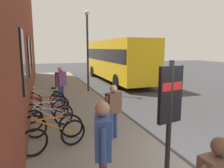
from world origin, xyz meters
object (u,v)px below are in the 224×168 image
at_px(bicycle_leaning_wall, 47,104).
at_px(pedestrian_crossing_street, 113,106).
at_px(pedestrian_near_bus, 61,81).
at_px(bicycle_under_window, 47,110).
at_px(pedestrian_by_facade, 103,143).
at_px(bicycle_far_end, 49,117).
at_px(bicycle_mid_rack, 46,100).
at_px(transit_info_sign, 170,102).
at_px(bicycle_by_door, 55,136).
at_px(city_bus, 116,58).
at_px(bicycle_beside_lamp, 53,125).
at_px(street_lamp, 88,44).

relative_size(bicycle_leaning_wall, pedestrian_crossing_street, 1.11).
height_order(pedestrian_crossing_street, pedestrian_near_bus, pedestrian_near_bus).
distance_m(bicycle_under_window, pedestrian_by_facade, 4.80).
bearing_deg(bicycle_far_end, pedestrian_crossing_street, -129.42).
relative_size(bicycle_far_end, bicycle_mid_rack, 1.00).
xyz_separation_m(pedestrian_crossing_street, pedestrian_by_facade, (-2.47, 1.05, 0.13)).
height_order(bicycle_far_end, bicycle_under_window, same).
bearing_deg(bicycle_mid_rack, bicycle_leaning_wall, -178.92).
distance_m(bicycle_under_window, pedestrian_crossing_street, 2.91).
xyz_separation_m(bicycle_leaning_wall, transit_info_sign, (-5.35, -2.11, 1.21)).
bearing_deg(pedestrian_by_facade, transit_info_sign, -80.40).
height_order(bicycle_mid_rack, pedestrian_crossing_street, pedestrian_crossing_street).
distance_m(bicycle_by_door, pedestrian_near_bus, 4.78).
xyz_separation_m(bicycle_by_door, pedestrian_near_bus, (4.68, -0.63, 0.69)).
distance_m(bicycle_under_window, transit_info_sign, 5.09).
bearing_deg(bicycle_under_window, bicycle_mid_rack, -0.90).
distance_m(bicycle_under_window, bicycle_mid_rack, 1.73).
bearing_deg(bicycle_leaning_wall, pedestrian_near_bus, -28.08).
bearing_deg(bicycle_leaning_wall, bicycle_mid_rack, 1.08).
height_order(bicycle_by_door, bicycle_far_end, same).
xyz_separation_m(city_bus, pedestrian_by_facade, (-13.62, 5.19, -0.70)).
distance_m(bicycle_beside_lamp, pedestrian_by_facade, 3.19).
bearing_deg(street_lamp, bicycle_beside_lamp, 158.91).
bearing_deg(bicycle_by_door, pedestrian_crossing_street, -82.00).
relative_size(bicycle_mid_rack, pedestrian_crossing_street, 1.07).
distance_m(bicycle_beside_lamp, bicycle_far_end, 0.86).
relative_size(bicycle_beside_lamp, pedestrian_by_facade, 0.96).
bearing_deg(bicycle_mid_rack, transit_info_sign, -160.97).
bearing_deg(bicycle_by_door, pedestrian_near_bus, -7.71).
distance_m(bicycle_by_door, pedestrian_by_facade, 2.42).
bearing_deg(bicycle_mid_rack, pedestrian_by_facade, -173.62).
relative_size(pedestrian_crossing_street, street_lamp, 0.33).
height_order(bicycle_far_end, pedestrian_by_facade, pedestrian_by_facade).
relative_size(bicycle_beside_lamp, bicycle_under_window, 1.00).
xyz_separation_m(bicycle_beside_lamp, transit_info_sign, (-2.81, -2.04, 1.21)).
height_order(bicycle_leaning_wall, city_bus, city_bus).
bearing_deg(pedestrian_crossing_street, bicycle_mid_rack, 24.12).
relative_size(bicycle_far_end, bicycle_under_window, 0.99).
bearing_deg(street_lamp, pedestrian_by_facade, 168.84).
bearing_deg(bicycle_beside_lamp, bicycle_mid_rack, 1.62).
relative_size(bicycle_far_end, pedestrian_by_facade, 0.95).
height_order(bicycle_by_door, pedestrian_crossing_street, pedestrian_crossing_street).
distance_m(bicycle_leaning_wall, bicycle_mid_rack, 0.83).
relative_size(bicycle_by_door, bicycle_beside_lamp, 0.99).
bearing_deg(pedestrian_crossing_street, pedestrian_near_bus, 13.23).
bearing_deg(bicycle_under_window, bicycle_beside_lamp, -175.72).
relative_size(bicycle_by_door, bicycle_leaning_wall, 0.97).
height_order(bicycle_beside_lamp, city_bus, city_bus).
distance_m(bicycle_far_end, bicycle_leaning_wall, 1.69).
bearing_deg(bicycle_by_door, bicycle_under_window, 2.68).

